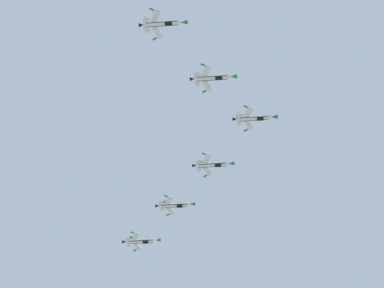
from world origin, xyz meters
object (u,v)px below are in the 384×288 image
Objects in this scene: fighter_jet_left_wing at (213,165)px; fighter_jet_right_outer at (163,24)px; fighter_jet_lead at (255,118)px; fighter_jet_right_wing at (213,78)px; fighter_jet_left_outer at (175,205)px; fighter_jet_trail_slot at (141,241)px.

fighter_jet_left_wing is 1.00× the size of fighter_jet_right_outer.
fighter_jet_lead is at bearing 38.87° from fighter_jet_left_wing.
fighter_jet_right_outer is at bearing -40.04° from fighter_jet_right_wing.
fighter_jet_left_wing is at bearing 42.21° from fighter_jet_left_outer.
fighter_jet_left_wing is (-18.63, 16.17, 2.20)m from fighter_jet_lead.
fighter_jet_left_outer is 71.04m from fighter_jet_right_outer.
fighter_jet_left_outer is at bearing -178.54° from fighter_jet_right_outer.
fighter_jet_trail_slot is (-54.98, 43.57, 0.85)m from fighter_jet_lead.
fighter_jet_left_wing reaches higher than fighter_jet_trail_slot.
fighter_jet_right_wing is 75.93m from fighter_jet_trail_slot.
fighter_jet_left_wing is 35.44m from fighter_jet_right_wing.
fighter_jet_left_outer reaches higher than fighter_jet_right_wing.
fighter_jet_lead is 1.00× the size of fighter_jet_right_outer.
fighter_jet_right_outer is at bearing 11.04° from fighter_jet_trail_slot.
fighter_jet_lead is 21.38m from fighter_jet_right_wing.
fighter_jet_lead is at bearing 41.44° from fighter_jet_trail_slot.
fighter_jet_lead is 24.76m from fighter_jet_left_wing.
fighter_jet_left_outer reaches higher than fighter_jet_right_outer.
fighter_jet_lead is at bearing 139.41° from fighter_jet_right_outer.
fighter_jet_trail_slot is (-17.74, 13.05, -1.30)m from fighter_jet_left_outer.
fighter_jet_trail_slot is (-36.36, 27.40, -1.35)m from fighter_jet_left_wing.
fighter_jet_left_wing reaches higher than fighter_jet_lead.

